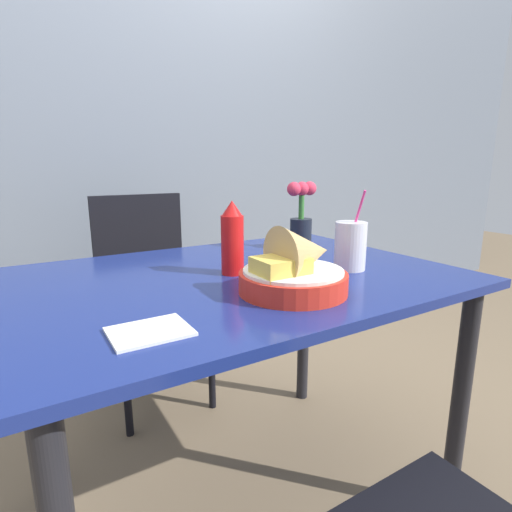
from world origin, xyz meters
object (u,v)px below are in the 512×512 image
at_px(food_basket, 297,269).
at_px(ketchup_bottle, 232,239).
at_px(flower_vase, 301,217).
at_px(chair_far_window, 146,281).
at_px(drink_cup, 350,247).

relative_size(food_basket, ketchup_bottle, 1.27).
xyz_separation_m(ketchup_bottle, flower_vase, (0.38, 0.18, 0.01)).
bearing_deg(chair_far_window, food_basket, -85.59).
distance_m(chair_far_window, drink_cup, 1.01).
height_order(chair_far_window, drink_cup, drink_cup).
relative_size(chair_far_window, ketchup_bottle, 4.54).
height_order(food_basket, drink_cup, drink_cup).
bearing_deg(drink_cup, chair_far_window, 110.25).
relative_size(chair_far_window, food_basket, 3.58).
bearing_deg(food_basket, ketchup_bottle, 103.27).
height_order(drink_cup, flower_vase, flower_vase).
bearing_deg(food_basket, drink_cup, 19.20).
xyz_separation_m(ketchup_bottle, drink_cup, (0.31, -0.13, -0.03)).
height_order(chair_far_window, flower_vase, flower_vase).
xyz_separation_m(chair_far_window, ketchup_bottle, (0.03, -0.78, 0.31)).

